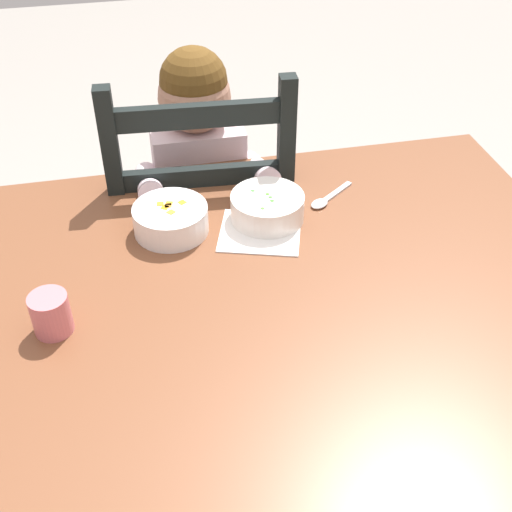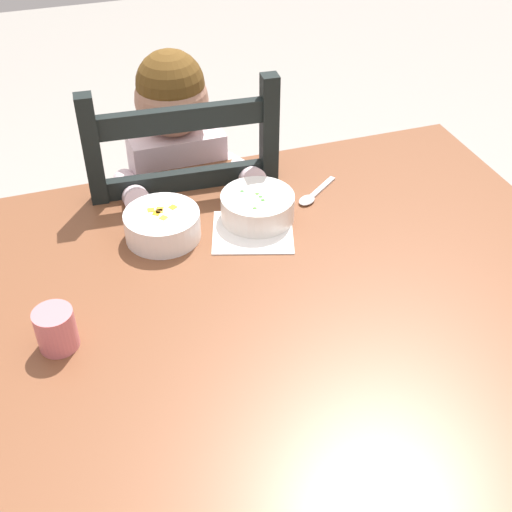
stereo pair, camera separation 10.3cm
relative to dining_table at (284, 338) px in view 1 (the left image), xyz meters
name	(u,v)px [view 1 (the left image)]	position (x,y,z in m)	size (l,w,h in m)	color
dining_table	(284,338)	(0.00, 0.00, 0.00)	(1.22, 1.01, 0.71)	brown
dining_chair	(203,236)	(-0.08, 0.55, -0.15)	(0.45, 0.45, 0.96)	black
child_figure	(201,181)	(-0.08, 0.55, 0.02)	(0.32, 0.31, 0.97)	silver
bowl_of_peas	(267,207)	(0.03, 0.25, 0.13)	(0.15, 0.15, 0.06)	white
bowl_of_carrots	(171,219)	(-0.18, 0.25, 0.13)	(0.15, 0.15, 0.06)	white
spoon	(325,200)	(0.16, 0.29, 0.10)	(0.12, 0.10, 0.01)	silver
drinking_cup	(51,314)	(-0.40, 0.01, 0.13)	(0.07, 0.07, 0.07)	#D16C74
paper_napkin	(261,232)	(0.00, 0.21, 0.10)	(0.16, 0.15, 0.00)	white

